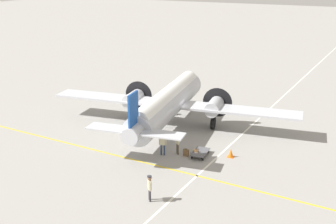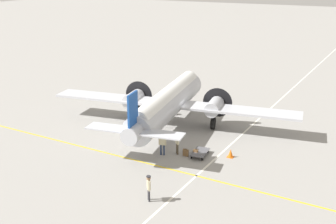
{
  "view_description": "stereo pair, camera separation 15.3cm",
  "coord_description": "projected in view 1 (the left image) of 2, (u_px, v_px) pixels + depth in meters",
  "views": [
    {
      "loc": [
        -17.33,
        30.63,
        13.31
      ],
      "look_at": [
        0.0,
        0.0,
        1.52
      ],
      "focal_mm": 45.0,
      "sensor_mm": 36.0,
      "label": 1
    },
    {
      "loc": [
        -17.47,
        30.55,
        13.31
      ],
      "look_at": [
        0.0,
        0.0,
        1.52
      ],
      "focal_mm": 45.0,
      "sensor_mm": 36.0,
      "label": 2
    }
  ],
  "objects": [
    {
      "name": "ground_plane",
      "position": [
        168.0,
        128.0,
        37.6
      ],
      "size": [
        300.0,
        300.0,
        0.0
      ],
      "primitive_type": "plane",
      "color": "gray"
    },
    {
      "name": "apron_line_eastwest",
      "position": [
        122.0,
        157.0,
        31.77
      ],
      "size": [
        120.0,
        0.16,
        0.01
      ],
      "color": "gold",
      "rests_on": "ground_plane"
    },
    {
      "name": "apron_line_northsouth",
      "position": [
        234.0,
        141.0,
        34.66
      ],
      "size": [
        0.16,
        120.0,
        0.01
      ],
      "color": "silver",
      "rests_on": "ground_plane"
    },
    {
      "name": "airliner_main",
      "position": [
        169.0,
        101.0,
        37.18
      ],
      "size": [
        22.69,
        17.02,
        5.37
      ],
      "rotation": [
        0.0,
        0.0,
        4.91
      ],
      "color": "silver",
      "rests_on": "ground_plane"
    },
    {
      "name": "crew_foreground",
      "position": [
        150.0,
        185.0,
        25.39
      ],
      "size": [
        0.41,
        0.44,
        1.67
      ],
      "rotation": [
        0.0,
        0.0,
        2.31
      ],
      "color": "#2D2D33",
      "rests_on": "ground_plane"
    },
    {
      "name": "passenger_boarding",
      "position": [
        178.0,
        140.0,
        31.96
      ],
      "size": [
        0.45,
        0.48,
        1.8
      ],
      "rotation": [
        0.0,
        0.0,
        5.45
      ],
      "color": "#473D2D",
      "rests_on": "ground_plane"
    },
    {
      "name": "ramp_agent",
      "position": [
        163.0,
        142.0,
        31.77
      ],
      "size": [
        0.58,
        0.36,
        1.76
      ],
      "rotation": [
        0.0,
        0.0,
        3.42
      ],
      "color": "navy",
      "rests_on": "ground_plane"
    },
    {
      "name": "suitcase_near_door",
      "position": [
        186.0,
        153.0,
        31.86
      ],
      "size": [
        0.44,
        0.15,
        0.58
      ],
      "color": "brown",
      "rests_on": "ground_plane"
    },
    {
      "name": "suitcase_upright_spare",
      "position": [
        196.0,
        153.0,
        31.86
      ],
      "size": [
        0.36,
        0.18,
        0.55
      ],
      "color": "brown",
      "rests_on": "ground_plane"
    },
    {
      "name": "baggage_cart",
      "position": [
        200.0,
        152.0,
        31.89
      ],
      "size": [
        1.33,
        2.07,
        0.56
      ],
      "rotation": [
        0.0,
        0.0,
        4.86
      ],
      "color": "#56565B",
      "rests_on": "ground_plane"
    },
    {
      "name": "traffic_cone",
      "position": [
        231.0,
        153.0,
        31.67
      ],
      "size": [
        0.48,
        0.48,
        0.64
      ],
      "color": "orange",
      "rests_on": "ground_plane"
    }
  ]
}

